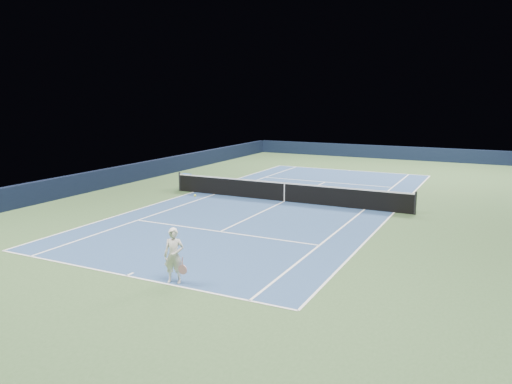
% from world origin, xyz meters
% --- Properties ---
extents(ground, '(40.00, 40.00, 0.00)m').
position_xyz_m(ground, '(0.00, 0.00, 0.00)').
color(ground, '#35512C').
rests_on(ground, ground).
extents(wall_far, '(22.00, 0.35, 1.10)m').
position_xyz_m(wall_far, '(0.00, 19.82, 0.55)').
color(wall_far, black).
rests_on(wall_far, ground).
extents(wall_left, '(0.35, 40.00, 1.10)m').
position_xyz_m(wall_left, '(-10.82, 0.00, 0.55)').
color(wall_left, black).
rests_on(wall_left, ground).
extents(court_surface, '(10.97, 23.77, 0.01)m').
position_xyz_m(court_surface, '(0.00, 0.00, 0.00)').
color(court_surface, navy).
rests_on(court_surface, ground).
extents(baseline_far, '(10.97, 0.08, 0.00)m').
position_xyz_m(baseline_far, '(0.00, 11.88, 0.01)').
color(baseline_far, white).
rests_on(baseline_far, ground).
extents(baseline_near, '(10.97, 0.08, 0.00)m').
position_xyz_m(baseline_near, '(0.00, -11.88, 0.01)').
color(baseline_near, white).
rests_on(baseline_near, ground).
extents(sideline_doubles_right, '(0.08, 23.77, 0.00)m').
position_xyz_m(sideline_doubles_right, '(5.49, 0.00, 0.01)').
color(sideline_doubles_right, white).
rests_on(sideline_doubles_right, ground).
extents(sideline_doubles_left, '(0.08, 23.77, 0.00)m').
position_xyz_m(sideline_doubles_left, '(-5.49, 0.00, 0.01)').
color(sideline_doubles_left, white).
rests_on(sideline_doubles_left, ground).
extents(sideline_singles_right, '(0.08, 23.77, 0.00)m').
position_xyz_m(sideline_singles_right, '(4.12, 0.00, 0.01)').
color(sideline_singles_right, white).
rests_on(sideline_singles_right, ground).
extents(sideline_singles_left, '(0.08, 23.77, 0.00)m').
position_xyz_m(sideline_singles_left, '(-4.12, 0.00, 0.01)').
color(sideline_singles_left, white).
rests_on(sideline_singles_left, ground).
extents(service_line_far, '(8.23, 0.08, 0.00)m').
position_xyz_m(service_line_far, '(0.00, 6.40, 0.01)').
color(service_line_far, white).
rests_on(service_line_far, ground).
extents(service_line_near, '(8.23, 0.08, 0.00)m').
position_xyz_m(service_line_near, '(0.00, -6.40, 0.01)').
color(service_line_near, white).
rests_on(service_line_near, ground).
extents(center_service_line, '(0.08, 12.80, 0.00)m').
position_xyz_m(center_service_line, '(0.00, 0.00, 0.01)').
color(center_service_line, white).
rests_on(center_service_line, ground).
extents(center_mark_far, '(0.08, 0.30, 0.00)m').
position_xyz_m(center_mark_far, '(0.00, 11.73, 0.01)').
color(center_mark_far, white).
rests_on(center_mark_far, ground).
extents(center_mark_near, '(0.08, 0.30, 0.00)m').
position_xyz_m(center_mark_near, '(0.00, -11.73, 0.01)').
color(center_mark_near, white).
rests_on(center_mark_near, ground).
extents(tennis_net, '(12.90, 0.10, 1.07)m').
position_xyz_m(tennis_net, '(0.00, 0.00, 0.50)').
color(tennis_net, black).
rests_on(tennis_net, ground).
extents(sponsor_cube, '(0.60, 0.53, 0.89)m').
position_xyz_m(sponsor_cube, '(-6.40, 0.54, 0.44)').
color(sponsor_cube, blue).
rests_on(sponsor_cube, ground).
extents(tennis_player, '(0.80, 1.30, 2.41)m').
position_xyz_m(tennis_player, '(1.60, -11.67, 0.81)').
color(tennis_player, white).
rests_on(tennis_player, ground).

